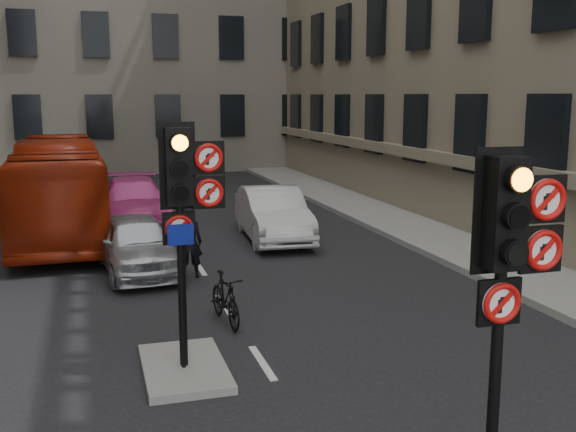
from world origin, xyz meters
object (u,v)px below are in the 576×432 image
bus_red (59,187)px  motorcyclist (189,242)px  car_pink (134,202)px  signal_near (511,250)px  motorcycle (225,299)px  signal_far (185,192)px  info_sign (181,276)px  car_silver (136,244)px  car_white (273,214)px

bus_red → motorcyclist: size_ratio=6.23×
car_pink → motorcyclist: (0.78, -6.64, 0.07)m
signal_near → motorcyclist: 9.63m
signal_near → motorcycle: bearing=105.6°
bus_red → signal_far: bearing=-80.4°
motorcyclist → signal_far: bearing=91.3°
signal_near → motorcyclist: size_ratio=2.21×
car_pink → info_sign: info_sign is taller
signal_far → car_pink: (-0.01, 11.93, -1.97)m
signal_near → info_sign: size_ratio=1.66×
signal_near → car_silver: size_ratio=0.90×
motorcycle → bus_red: bearing=102.3°
signal_far → car_pink: 12.09m
car_white → info_sign: bearing=-109.2°
car_white → info_sign: size_ratio=2.09×
bus_red → motorcycle: 9.78m
signal_near → car_pink: size_ratio=0.70×
motorcycle → info_sign: bearing=-123.0°
car_silver → motorcycle: bearing=-78.3°
car_white → motorcyclist: bearing=-126.5°
signal_far → car_white: 9.59m
signal_near → info_sign: bearing=124.8°
car_pink → info_sign: (-0.09, -12.04, 0.77)m
signal_far → car_silver: size_ratio=0.90×
car_pink → motorcycle: bearing=-83.8°
car_silver → bus_red: (-1.85, 5.11, 0.73)m
signal_near → car_silver: bearing=106.3°
signal_far → motorcycle: 3.12m
motorcycle → car_white: bearing=61.5°
signal_near → signal_far: (-2.60, 4.00, 0.12)m
signal_far → bus_red: size_ratio=0.35×
car_white → motorcycle: car_white is taller
car_pink → info_sign: 12.06m
motorcyclist → info_sign: info_sign is taller
car_silver → info_sign: bearing=-93.3°
car_silver → motorcycle: car_silver is taller
signal_near → signal_far: 4.77m
motorcycle → info_sign: (-1.03, -2.07, 1.04)m
bus_red → motorcyclist: (2.96, -5.90, -0.59)m
signal_far → motorcyclist: bearing=81.7°
signal_far → motorcyclist: signal_far is taller
bus_red → motorcycle: (3.12, -9.22, -0.94)m
car_silver → bus_red: bearing=104.4°
car_white → car_pink: bearing=142.0°
signal_far → car_white: (3.64, 8.65, -1.96)m
signal_far → car_white: signal_far is taller
signal_far → info_sign: (-0.10, -0.11, -1.19)m
car_pink → info_sign: bearing=-89.6°
car_pink → bus_red: 2.40m
signal_near → motorcyclist: (-1.83, 9.29, -1.77)m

